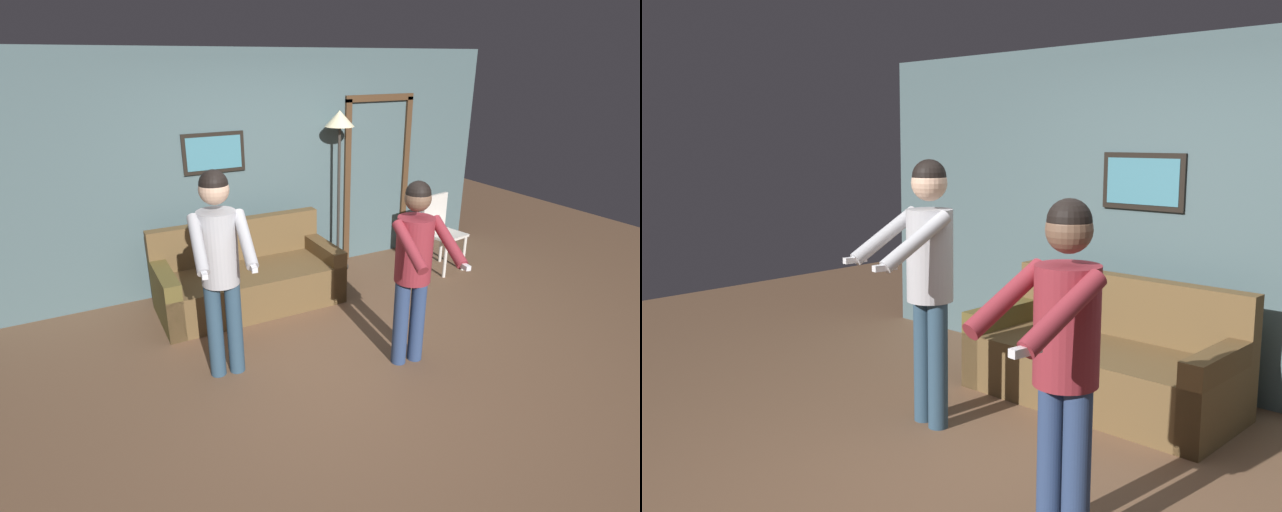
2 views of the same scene
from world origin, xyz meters
The scene contains 5 objects.
ground_plane centered at (0.00, 0.00, 0.00)m, with size 12.00×12.00×0.00m, color brown.
back_wall_assembly centered at (0.02, 2.07, 1.30)m, with size 6.40×0.10×2.60m.
couch centered at (-0.37, 1.40, 0.28)m, with size 1.91×0.87×0.87m.
person_standing_left centered at (-0.99, 0.26, 1.06)m, with size 0.50×0.69×1.74m.
person_standing_right centered at (0.46, -0.31, 0.96)m, with size 0.49×0.67×1.61m.
Camera 2 is at (2.22, -2.85, 1.87)m, focal length 40.00 mm.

